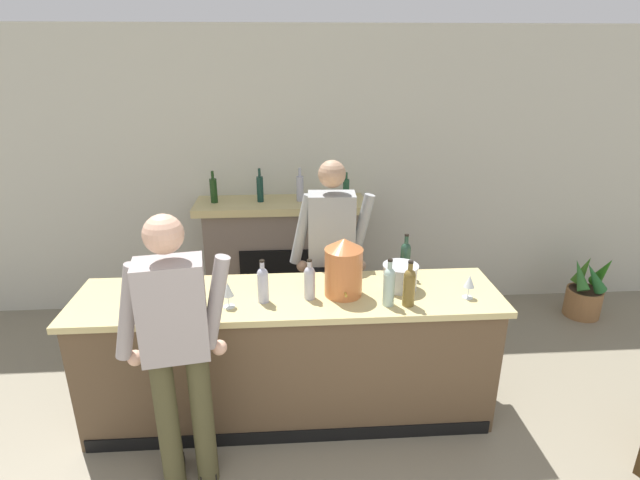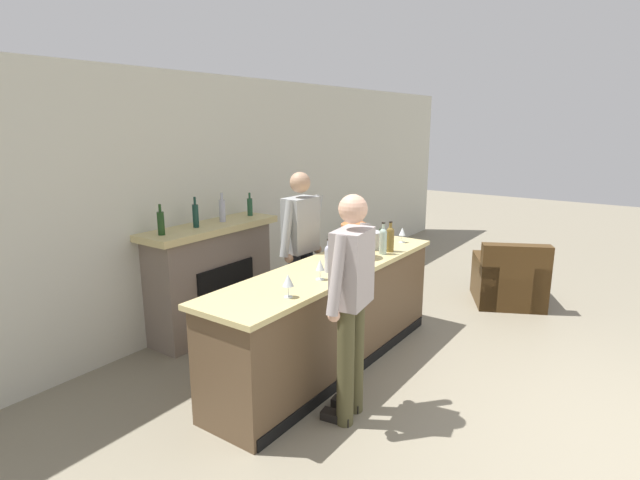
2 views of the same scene
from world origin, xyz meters
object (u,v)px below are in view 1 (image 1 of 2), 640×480
at_px(person_customer, 177,348).
at_px(wine_bottle_merlot_tall, 310,281).
at_px(wine_bottle_riesling_slim, 409,286).
at_px(wine_bottle_rose_blush, 389,285).
at_px(copper_dispenser, 344,267).
at_px(wine_bottle_port_short, 263,283).
at_px(fireplace_stone, 282,258).
at_px(ice_bucket_steel, 400,277).
at_px(wine_glass_by_dispenser, 469,282).
at_px(wine_glass_back_row, 228,290).
at_px(wine_glass_front_right, 148,295).
at_px(person_bartender, 331,258).
at_px(wine_bottle_cabernet_heavy, 405,258).
at_px(potted_plant_corner, 586,292).

relative_size(person_customer, wine_bottle_merlot_tall, 6.28).
height_order(wine_bottle_riesling_slim, wine_bottle_rose_blush, wine_bottle_rose_blush).
distance_m(copper_dispenser, wine_bottle_merlot_tall, 0.24).
bearing_deg(wine_bottle_port_short, wine_bottle_riesling_slim, -6.69).
bearing_deg(wine_bottle_merlot_tall, fireplace_stone, 97.24).
bearing_deg(ice_bucket_steel, wine_bottle_rose_blush, -118.60).
height_order(fireplace_stone, wine_glass_by_dispenser, fireplace_stone).
xyz_separation_m(ice_bucket_steel, wine_glass_back_row, (-1.15, -0.20, 0.03)).
xyz_separation_m(ice_bucket_steel, wine_bottle_riesling_slim, (0.00, -0.24, 0.05)).
relative_size(wine_glass_front_right, wine_glass_back_row, 1.03).
bearing_deg(person_bartender, wine_glass_by_dispenser, -40.49).
bearing_deg(wine_bottle_cabernet_heavy, wine_bottle_rose_blush, -115.66).
distance_m(fireplace_stone, potted_plant_corner, 3.05).
xyz_separation_m(potted_plant_corner, copper_dispenser, (-2.60, -1.28, 0.92)).
distance_m(wine_bottle_rose_blush, wine_glass_front_right, 1.51).
bearing_deg(copper_dispenser, person_bartender, 92.44).
xyz_separation_m(copper_dispenser, wine_glass_front_right, (-1.24, -0.18, -0.07)).
relative_size(wine_bottle_rose_blush, wine_glass_back_row, 1.82).
xyz_separation_m(fireplace_stone, wine_glass_back_row, (-0.32, -1.66, 0.49)).
distance_m(wine_glass_front_right, wine_glass_back_row, 0.49).
bearing_deg(fireplace_stone, potted_plant_corner, -4.83).
distance_m(person_customer, wine_glass_front_right, 0.49).
bearing_deg(person_bartender, wine_bottle_port_short, -126.41).
xyz_separation_m(wine_bottle_port_short, wine_bottle_cabernet_heavy, (1.01, 0.32, 0.01)).
distance_m(person_bartender, wine_bottle_riesling_slim, 0.92).
xyz_separation_m(wine_bottle_merlot_tall, wine_bottle_riesling_slim, (0.63, -0.14, 0.01)).
xyz_separation_m(person_bartender, wine_bottle_riesling_slim, (0.43, -0.80, 0.14)).
height_order(wine_bottle_port_short, wine_glass_front_right, wine_bottle_port_short).
height_order(fireplace_stone, potted_plant_corner, fireplace_stone).
bearing_deg(ice_bucket_steel, potted_plant_corner, 28.89).
relative_size(person_bartender, wine_glass_back_row, 10.05).
height_order(potted_plant_corner, wine_glass_back_row, wine_glass_back_row).
relative_size(fireplace_stone, wine_bottle_rose_blush, 4.98).
xyz_separation_m(copper_dispenser, wine_glass_by_dispenser, (0.82, -0.11, -0.09)).
bearing_deg(person_customer, potted_plant_corner, 27.37).
distance_m(wine_bottle_port_short, wine_glass_by_dispenser, 1.36).
bearing_deg(ice_bucket_steel, wine_bottle_port_short, -171.83).
xyz_separation_m(potted_plant_corner, wine_bottle_port_short, (-3.13, -1.35, 0.84)).
bearing_deg(wine_bottle_port_short, wine_glass_front_right, -170.80).
xyz_separation_m(wine_bottle_port_short, wine_bottle_riesling_slim, (0.94, -0.11, 0.01)).
relative_size(copper_dispenser, wine_bottle_riesling_slim, 1.31).
relative_size(person_bartender, ice_bucket_steel, 7.15).
relative_size(wine_bottle_port_short, wine_bottle_cabernet_heavy, 0.90).
bearing_deg(wine_glass_front_right, wine_bottle_merlot_tall, 7.98).
bearing_deg(wine_glass_back_row, potted_plant_corner, 22.81).
bearing_deg(wine_bottle_cabernet_heavy, fireplace_stone, 125.33).
bearing_deg(wine_bottle_cabernet_heavy, wine_glass_front_right, -165.66).
xyz_separation_m(copper_dispenser, wine_glass_back_row, (-0.75, -0.13, -0.08)).
bearing_deg(wine_bottle_merlot_tall, wine_bottle_port_short, -174.87).
bearing_deg(ice_bucket_steel, wine_bottle_cabernet_heavy, 68.10).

